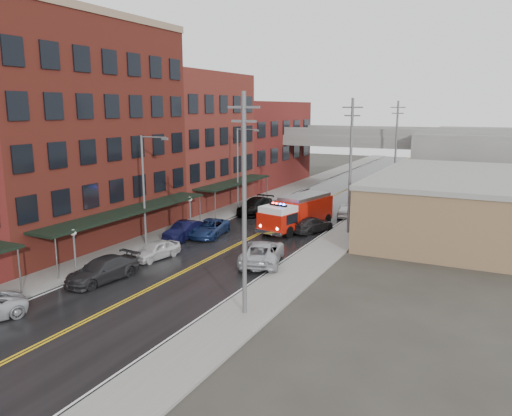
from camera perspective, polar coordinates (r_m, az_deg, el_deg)
The scene contains 30 objects.
road at distance 43.78m, azimuth -0.50°, elevation -3.38°, with size 11.00×160.00×0.02m, color black.
sidewalk_left at distance 47.42m, azimuth -8.39°, elevation -2.26°, with size 3.00×160.00×0.15m, color slate.
sidewalk_right at distance 41.09m, azimuth 8.64°, elevation -4.41°, with size 3.00×160.00×0.15m, color slate.
curb_left at distance 46.52m, azimuth -6.72°, elevation -2.48°, with size 0.30×160.00×0.15m, color gray.
curb_right at distance 41.60m, azimuth 6.47°, elevation -4.15°, with size 0.30×160.00×0.15m, color gray.
brick_building_b at distance 44.78m, azimuth -20.33°, elevation 7.92°, with size 9.00×20.00×18.00m, color #4D1A14.
brick_building_c at distance 58.27m, azimuth -7.57°, elevation 7.69°, with size 9.00×15.00×15.00m, color #5C201B.
brick_building_far at distance 73.51m, azimuth 0.15°, elevation 7.37°, with size 9.00×20.00×12.00m, color maroon.
tan_building at distance 48.61m, azimuth 22.24°, elevation 0.26°, with size 14.00×22.00×5.00m, color #8D6A4C.
right_far_block at distance 78.07m, azimuth 25.56°, elevation 5.02°, with size 18.00×30.00×8.00m, color slate.
awning_1 at distance 41.52m, azimuth -14.23°, elevation -0.33°, with size 2.60×18.00×3.09m.
awning_2 at distance 55.72m, azimuth -2.48°, elevation 2.94°, with size 2.60×13.00×3.09m.
globe_lamp_1 at distance 36.01m, azimuth -20.09°, elevation -3.56°, with size 0.44×0.44×3.12m.
globe_lamp_2 at distance 46.45m, azimuth -7.56°, elevation 0.30°, with size 0.44×0.44×3.12m.
street_lamp_1 at distance 41.30m, azimuth -12.48°, elevation 2.79°, with size 2.64×0.22×9.00m.
street_lamp_2 at distance 54.56m, azimuth -1.88°, elevation 5.09°, with size 2.64×0.22×9.00m.
utility_pole_0 at distance 26.16m, azimuth -1.35°, elevation 0.66°, with size 1.80×0.24×12.00m.
utility_pole_1 at distance 44.65m, azimuth 10.75°, elevation 4.94°, with size 1.80×0.24×12.00m.
utility_pole_2 at distance 64.05m, azimuth 15.69°, elevation 6.62°, with size 1.80×0.24×12.00m.
overpass at distance 72.51m, azimuth 11.12°, elevation 7.09°, with size 40.00×10.00×7.50m.
fire_truck at distance 46.35m, azimuth 4.64°, elevation -0.44°, with size 4.82×8.93×3.12m.
parked_car_left_3 at distance 34.39m, azimuth -17.16°, elevation -6.76°, with size 2.12×5.22×1.52m, color #262629.
parked_car_left_4 at distance 38.30m, azimuth -11.37°, elevation -4.72°, with size 1.63×4.06×1.38m, color silver.
parked_car_left_5 at distance 43.60m, azimuth -8.16°, elevation -2.54°, with size 1.60×4.59×1.51m, color black.
parked_car_left_6 at distance 44.31m, azimuth -5.36°, elevation -2.30°, with size 2.39×5.19×1.44m, color navy.
parked_car_left_7 at distance 53.46m, azimuth -0.07°, elevation 0.25°, with size 2.34×5.75×1.67m, color black.
parked_car_right_0 at distance 36.49m, azimuth 0.72°, elevation -5.06°, with size 2.77×6.01×1.67m, color #A8ABB1.
parked_car_right_1 at distance 45.82m, azimuth 6.34°, elevation -1.88°, with size 1.97×4.85×1.41m, color #242426.
parked_car_right_2 at distance 52.58m, azimuth 10.25°, elevation -0.28°, with size 1.64×4.08×1.39m, color silver.
parked_car_right_3 at distance 59.95m, azimuth 11.56°, elevation 1.12°, with size 1.52×4.35×1.43m, color black.
Camera 1 is at (19.20, -7.73, 11.18)m, focal length 35.00 mm.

